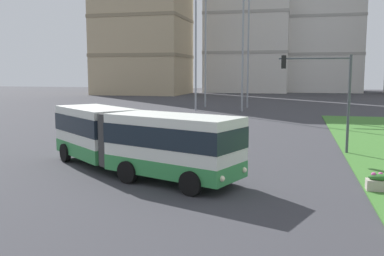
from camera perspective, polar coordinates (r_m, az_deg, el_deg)
name	(u,v)px	position (r m, az deg, el deg)	size (l,w,h in m)	color
articulated_bus	(133,139)	(20.73, -7.96, -1.48)	(11.32, 7.94, 3.00)	silver
car_navy_sedan	(149,128)	(31.84, -5.83, 0.00)	(4.44, 2.10, 1.58)	#19234C
flower_planter_4	(381,182)	(18.99, 23.96, -6.65)	(1.10, 0.56, 0.74)	#B7AD9E
traffic_light_far_right	(325,85)	(26.67, 17.38, 5.46)	(4.22, 0.28, 5.89)	#474C51
apartment_tower_centre	(325,3)	(119.54, 17.43, 15.66)	(18.17, 19.85, 45.44)	silver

